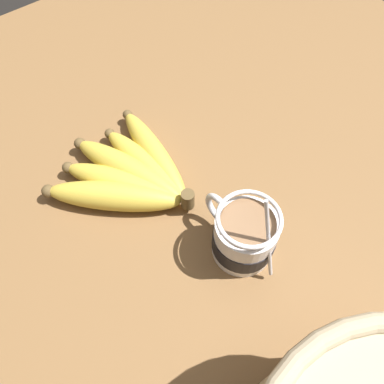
# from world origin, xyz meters

# --- Properties ---
(table) EXTENTS (1.33, 1.33, 0.03)m
(table) POSITION_xyz_m (0.00, 0.00, 0.02)
(table) COLOR brown
(table) RESTS_ON ground
(coffee_mug) EXTENTS (0.13, 0.09, 0.15)m
(coffee_mug) POSITION_xyz_m (-0.09, 0.03, 0.07)
(coffee_mug) COLOR silver
(coffee_mug) RESTS_ON table
(banana_bunch) EXTENTS (0.22, 0.22, 0.04)m
(banana_bunch) POSITION_xyz_m (0.10, 0.08, 0.05)
(banana_bunch) COLOR brown
(banana_bunch) RESTS_ON table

